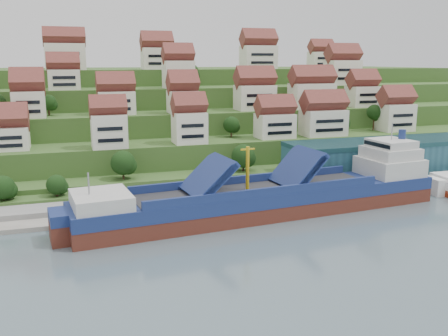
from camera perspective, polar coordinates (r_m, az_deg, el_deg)
name	(u,v)px	position (r m, az deg, el deg)	size (l,w,h in m)	color
ground	(236,215)	(113.65, 1.36, -5.43)	(300.00, 300.00, 0.00)	slate
quay	(288,188)	(134.03, 7.34, -2.29)	(180.00, 14.00, 2.20)	gray
hillside	(154,119)	(210.21, -7.99, 5.61)	(260.00, 128.00, 31.00)	#2D4C1E
hillside_village	(180,91)	(166.90, -5.04, 8.71)	(155.01, 63.06, 29.22)	white
hillside_trees	(155,125)	(148.34, -7.91, 4.84)	(141.69, 62.30, 30.42)	#193A13
warehouse	(387,157)	(150.54, 18.18, 1.18)	(60.00, 15.00, 10.00)	#245262
flagpole	(290,171)	(127.51, 7.60, -0.37)	(1.28, 0.16, 8.00)	gray
cargo_ship	(274,198)	(114.66, 5.75, -3.46)	(86.91, 21.22, 19.19)	#59261B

